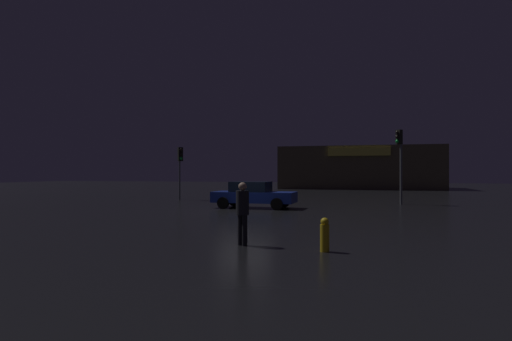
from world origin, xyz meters
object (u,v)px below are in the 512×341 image
traffic_signal_main (180,160)px  traffic_signal_opposite (400,151)px  store_building (360,168)px  car_near (253,194)px  fire_hydrant (325,235)px  pedestrian (242,209)px

traffic_signal_main → traffic_signal_opposite: size_ratio=0.82×
traffic_signal_opposite → store_building: bearing=96.2°
traffic_signal_main → car_near: traffic_signal_main is taller
store_building → car_near: store_building is taller
car_near → fire_hydrant: size_ratio=5.36×
store_building → fire_hydrant: bearing=-90.1°
pedestrian → fire_hydrant: bearing=-8.6°
store_building → pedestrian: 41.45m
traffic_signal_main → car_near: 8.64m
car_near → pedestrian: (2.74, -11.10, 0.23)m
traffic_signal_main → pedestrian: 18.83m
pedestrian → fire_hydrant: (2.16, -0.33, -0.55)m
store_building → traffic_signal_main: 27.70m
traffic_signal_opposite → pedestrian: size_ratio=2.71×
store_building → traffic_signal_main: size_ratio=4.98×
traffic_signal_main → traffic_signal_opposite: traffic_signal_opposite is taller
traffic_signal_opposite → pedestrian: bearing=-107.5°
store_building → car_near: bearing=-99.3°
traffic_signal_opposite → traffic_signal_main: bearing=178.8°
traffic_signal_opposite → pedestrian: 16.82m
store_building → pedestrian: bearing=-93.1°
pedestrian → traffic_signal_opposite: bearing=72.5°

